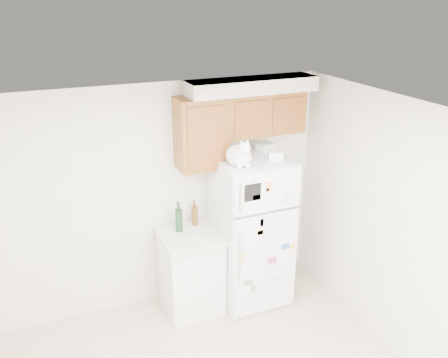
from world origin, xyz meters
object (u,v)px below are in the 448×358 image
base_counter (191,271)px  cat (240,155)px  storage_box_front (276,155)px  bottle_green (179,216)px  refrigerator (251,231)px  bottle_amber (194,212)px  storage_box_back (265,148)px

base_counter → cat: bearing=-23.0°
storage_box_front → bottle_green: size_ratio=0.44×
refrigerator → cat: bearing=-148.7°
refrigerator → storage_box_front: size_ratio=11.33×
bottle_amber → base_counter: bearing=-122.8°
refrigerator → storage_box_front: 0.93m
storage_box_front → bottle_amber: storage_box_front is taller
cat → bottle_amber: (-0.36, 0.39, -0.74)m
storage_box_front → bottle_amber: size_ratio=0.50×
bottle_green → bottle_amber: 0.21m
bottle_green → bottle_amber: (0.20, 0.07, -0.02)m
refrigerator → base_counter: refrigerator is taller
refrigerator → storage_box_front: storage_box_front is taller
storage_box_back → bottle_amber: size_ratio=0.60×
cat → bottle_green: size_ratio=1.27×
storage_box_back → bottle_green: size_ratio=0.53×
base_counter → storage_box_front: (0.91, -0.18, 1.28)m
storage_box_back → bottle_green: storage_box_back is taller
storage_box_back → bottle_amber: (-0.80, 0.11, -0.68)m
bottle_amber → storage_box_back: bearing=-7.9°
base_counter → cat: 1.45m
refrigerator → base_counter: size_ratio=1.85×
storage_box_back → storage_box_front: (-0.01, -0.26, -0.01)m
base_counter → cat: (0.48, -0.20, 1.35)m
bottle_green → bottle_amber: bottle_green is taller
refrigerator → bottle_amber: bearing=155.1°
refrigerator → base_counter: bearing=173.9°
base_counter → storage_box_back: storage_box_back is taller
storage_box_back → bottle_amber: bearing=158.5°
storage_box_front → bottle_amber: 1.10m
refrigerator → bottle_green: size_ratio=4.98×
base_counter → bottle_amber: 0.65m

